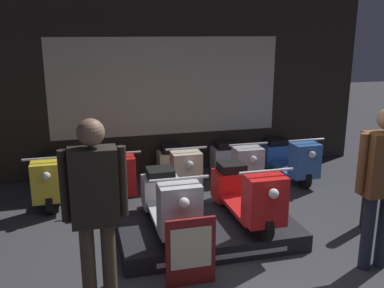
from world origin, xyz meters
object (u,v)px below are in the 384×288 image
Objects in this scene: street_bollard at (369,191)px; price_sign_board at (191,252)px; scooter_backrow_0 at (51,178)px; person_left_browsing at (95,202)px; scooter_display_left at (169,201)px; scooter_backrow_3 at (235,163)px; person_right_browsing at (382,176)px; scooter_backrow_4 at (289,159)px; scooter_backrow_2 at (178,168)px; scooter_display_right at (246,194)px; scooter_backrow_1 at (117,173)px.

price_sign_board is at bearing -164.62° from street_bollard.
scooter_backrow_0 is 0.86× the size of person_left_browsing.
scooter_display_left is 1.00× the size of scooter_backrow_3.
person_right_browsing reaches higher than price_sign_board.
scooter_backrow_4 reaches higher than price_sign_board.
person_right_browsing is 2.42× the size of price_sign_board.
scooter_backrow_2 is 1.00× the size of scooter_backrow_3.
scooter_backrow_0 is 1.98m from scooter_backrow_2.
scooter_backrow_2 is (0.54, 1.87, -0.22)m from scooter_display_left.
scooter_backrow_2 is 1.98m from scooter_backrow_4.
person_right_browsing is at bearing -0.00° from person_left_browsing.
scooter_display_right is 2.44m from scooter_backrow_4.
scooter_backrow_0 and scooter_backrow_3 have the same top height.
person_right_browsing is at bearing -49.81° from scooter_backrow_1.
scooter_display_left is 2.37m from scooter_backrow_0.
person_right_browsing reaches higher than scooter_display_right.
scooter_backrow_3 is 3.86m from person_left_browsing.
person_left_browsing is at bearing -168.99° from price_sign_board.
scooter_backrow_0 is 0.99m from scooter_backrow_1.
scooter_backrow_1 is at bearing 103.49° from scooter_display_left.
scooter_display_right reaches higher than price_sign_board.
person_right_browsing is at bearing -99.48° from scooter_backrow_4.
person_left_browsing reaches higher than scooter_display_right.
scooter_display_left is 1.00× the size of scooter_backrow_0.
scooter_backrow_3 is 3.06m from person_right_browsing.
scooter_display_right is 1.93m from scooter_backrow_2.
price_sign_board is (-1.50, -2.76, 0.03)m from scooter_backrow_3.
scooter_backrow_3 is (0.56, 1.87, -0.22)m from scooter_display_right.
person_left_browsing reaches higher than scooter_backrow_4.
price_sign_board is at bearing -132.03° from scooter_backrow_4.
scooter_backrow_1 is (-1.42, 1.87, -0.22)m from scooter_display_right.
scooter_backrow_0 is at bearing 127.56° from scooter_display_left.
person_right_browsing is 1.17m from street_bollard.
price_sign_board is (-0.51, -2.76, 0.03)m from scooter_backrow_2.
scooter_display_left is 2.43m from scooter_backrow_3.
scooter_display_right is at bearing 134.89° from person_right_browsing.
scooter_backrow_1 and scooter_backrow_3 have the same top height.
scooter_backrow_0 is at bearing 180.00° from scooter_backrow_4.
scooter_backrow_4 is 3.06m from person_right_browsing.
scooter_display_right is at bearing -77.07° from scooter_backrow_2.
scooter_backrow_2 is at bearing 73.87° from scooter_display_left.
person_left_browsing is (-0.87, -1.06, 0.51)m from scooter_display_left.
person_right_browsing is (0.50, -2.93, 0.71)m from scooter_backrow_3.
person_left_browsing reaches higher than scooter_backrow_1.
price_sign_board is (0.90, 0.18, -0.70)m from person_left_browsing.
person_left_browsing reaches higher than scooter_backrow_3.
scooter_backrow_1 and scooter_backrow_4 have the same top height.
scooter_display_right reaches higher than scooter_backrow_1.
street_bollard reaches higher than scooter_backrow_1.
person_right_browsing is (2.90, -0.00, -0.02)m from person_left_browsing.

